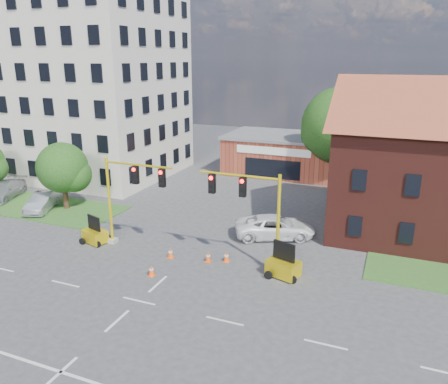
{
  "coord_description": "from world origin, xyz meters",
  "views": [
    {
      "loc": [
        12.05,
        -17.55,
        12.62
      ],
      "look_at": [
        0.93,
        10.0,
        3.41
      ],
      "focal_mm": 35.0,
      "sensor_mm": 36.0,
      "label": 1
    }
  ],
  "objects_px": {
    "signal_mast_east": "(252,209)",
    "pickup_white": "(275,227)",
    "trailer_east": "(283,266)",
    "signal_mast_west": "(129,192)",
    "trailer_west": "(95,235)"
  },
  "relations": [
    {
      "from": "signal_mast_east",
      "to": "trailer_east",
      "type": "xyz_separation_m",
      "value": [
        2.16,
        -0.36,
        -3.26
      ]
    },
    {
      "from": "signal_mast_west",
      "to": "trailer_east",
      "type": "relative_size",
      "value": 2.89
    },
    {
      "from": "signal_mast_east",
      "to": "pickup_white",
      "type": "distance_m",
      "value": 6.13
    },
    {
      "from": "signal_mast_east",
      "to": "pickup_white",
      "type": "relative_size",
      "value": 1.07
    },
    {
      "from": "signal_mast_east",
      "to": "pickup_white",
      "type": "xyz_separation_m",
      "value": [
        0.06,
        5.28,
        -3.12
      ]
    },
    {
      "from": "signal_mast_west",
      "to": "trailer_west",
      "type": "distance_m",
      "value": 4.33
    },
    {
      "from": "trailer_east",
      "to": "pickup_white",
      "type": "xyz_separation_m",
      "value": [
        -2.1,
        5.64,
        0.14
      ]
    },
    {
      "from": "signal_mast_east",
      "to": "signal_mast_west",
      "type": "bearing_deg",
      "value": 180.0
    },
    {
      "from": "trailer_west",
      "to": "pickup_white",
      "type": "relative_size",
      "value": 0.34
    },
    {
      "from": "signal_mast_west",
      "to": "trailer_west",
      "type": "height_order",
      "value": "signal_mast_west"
    },
    {
      "from": "signal_mast_east",
      "to": "trailer_east",
      "type": "relative_size",
      "value": 2.89
    },
    {
      "from": "signal_mast_west",
      "to": "pickup_white",
      "type": "bearing_deg",
      "value": 31.05
    },
    {
      "from": "signal_mast_west",
      "to": "signal_mast_east",
      "type": "height_order",
      "value": "same"
    },
    {
      "from": "signal_mast_west",
      "to": "signal_mast_east",
      "type": "relative_size",
      "value": 1.0
    },
    {
      "from": "trailer_east",
      "to": "pickup_white",
      "type": "bearing_deg",
      "value": 127.87
    }
  ]
}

